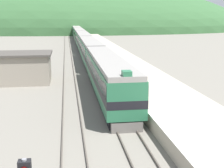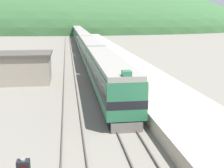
{
  "view_description": "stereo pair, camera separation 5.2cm",
  "coord_description": "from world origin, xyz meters",
  "px_view_note": "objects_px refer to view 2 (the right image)",
  "views": [
    {
      "loc": [
        -4.11,
        -2.85,
        8.22
      ],
      "look_at": [
        -0.3,
        23.2,
        2.41
      ],
      "focal_mm": 50.0,
      "sensor_mm": 36.0,
      "label": 1
    },
    {
      "loc": [
        -4.06,
        -2.85,
        8.22
      ],
      "look_at": [
        -0.3,
        23.2,
        2.41
      ],
      "focal_mm": 50.0,
      "sensor_mm": 36.0,
      "label": 2
    }
  ],
  "objects_px": {
    "carriage_fifth": "(77,31)",
    "carriage_second": "(91,51)",
    "carriage_third": "(84,41)",
    "express_train_lead_car": "(108,75)",
    "carriage_fourth": "(80,35)"
  },
  "relations": [
    {
      "from": "carriage_fifth",
      "to": "carriage_second",
      "type": "bearing_deg",
      "value": -90.0
    },
    {
      "from": "carriage_second",
      "to": "carriage_fifth",
      "type": "bearing_deg",
      "value": 90.0
    },
    {
      "from": "carriage_second",
      "to": "carriage_third",
      "type": "relative_size",
      "value": 1.0
    },
    {
      "from": "express_train_lead_car",
      "to": "carriage_fifth",
      "type": "distance_m",
      "value": 90.28
    },
    {
      "from": "carriage_third",
      "to": "express_train_lead_car",
      "type": "bearing_deg",
      "value": -90.0
    },
    {
      "from": "carriage_second",
      "to": "carriage_fifth",
      "type": "relative_size",
      "value": 1.0
    },
    {
      "from": "carriage_third",
      "to": "carriage_fifth",
      "type": "distance_m",
      "value": 44.93
    },
    {
      "from": "carriage_second",
      "to": "carriage_fourth",
      "type": "relative_size",
      "value": 1.0
    },
    {
      "from": "carriage_fourth",
      "to": "carriage_fifth",
      "type": "relative_size",
      "value": 1.0
    },
    {
      "from": "carriage_fifth",
      "to": "carriage_third",
      "type": "bearing_deg",
      "value": -90.0
    },
    {
      "from": "carriage_second",
      "to": "carriage_fifth",
      "type": "xyz_separation_m",
      "value": [
        0.0,
        67.39,
        0.0
      ]
    },
    {
      "from": "carriage_second",
      "to": "carriage_fourth",
      "type": "height_order",
      "value": "same"
    },
    {
      "from": "express_train_lead_car",
      "to": "carriage_third",
      "type": "height_order",
      "value": "express_train_lead_car"
    },
    {
      "from": "carriage_fourth",
      "to": "carriage_second",
      "type": "bearing_deg",
      "value": -90.0
    },
    {
      "from": "carriage_second",
      "to": "carriage_third",
      "type": "distance_m",
      "value": 22.46
    }
  ]
}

